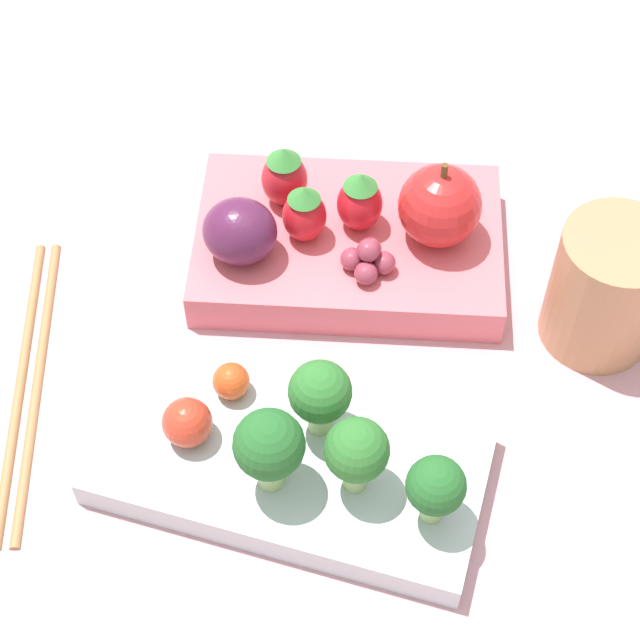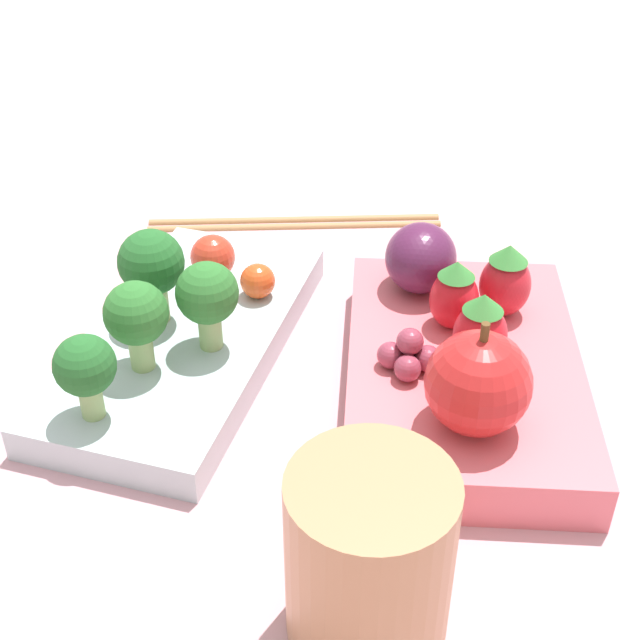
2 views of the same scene
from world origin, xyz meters
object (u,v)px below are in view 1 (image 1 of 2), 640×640
broccoli_floret_0 (269,447)px  broccoli_floret_3 (436,487)px  cherry_tomato_1 (187,422)px  plum (240,231)px  broccoli_floret_2 (320,394)px  broccoli_floret_1 (357,452)px  drinking_cup (607,288)px  bento_box_savoury (287,463)px  apple (440,206)px  strawberry_2 (360,201)px  cherry_tomato_0 (231,381)px  chopsticks_pair (28,381)px  strawberry_1 (304,213)px  strawberry_0 (284,176)px  grape_cluster (368,259)px  bento_box_fruit (348,244)px

broccoli_floret_0 → broccoli_floret_3: (-0.09, 0.01, -0.01)m
cherry_tomato_1 → plum: plum is taller
broccoli_floret_2 → cherry_tomato_1: bearing=13.3°
broccoli_floret_1 → broccoli_floret_2: bearing=-53.3°
cherry_tomato_1 → drinking_cup: bearing=-151.5°
bento_box_savoury → apple: (-0.07, -0.16, 0.04)m
bento_box_savoury → strawberry_2: size_ratio=5.15×
broccoli_floret_2 → drinking_cup: bearing=-145.6°
cherry_tomato_0 → drinking_cup: bearing=-156.5°
plum → chopsticks_pair: plum is taller
bento_box_savoury → strawberry_2: 0.17m
apple → strawberry_1: 0.08m
bento_box_savoury → broccoli_floret_3: (-0.08, 0.02, 0.04)m
broccoli_floret_2 → strawberry_0: (0.05, -0.16, -0.00)m
plum → strawberry_2: bearing=-152.7°
cherry_tomato_0 → broccoli_floret_3: bearing=153.3°
chopsticks_pair → cherry_tomato_1: bearing=163.5°
bento_box_savoury → broccoli_floret_3: broccoli_floret_3 is taller
plum → drinking_cup: drinking_cup is taller
broccoli_floret_0 → plum: (0.04, -0.15, -0.01)m
apple → bento_box_savoury: bearing=68.0°
apple → drinking_cup: bearing=158.6°
broccoli_floret_0 → apple: bearing=-111.5°
drinking_cup → chopsticks_pair: bearing=15.3°
drinking_cup → bento_box_savoury: bearing=36.5°
cherry_tomato_0 → strawberry_1: strawberry_1 is taller
drinking_cup → strawberry_2: bearing=-15.2°
broccoli_floret_1 → strawberry_1: 0.17m
plum → drinking_cup: size_ratio=0.54×
broccoli_floret_2 → strawberry_2: size_ratio=1.21×
bento_box_savoury → cherry_tomato_1: 0.06m
bento_box_savoury → cherry_tomato_0: 0.05m
strawberry_1 → apple: bearing=-170.7°
broccoli_floret_0 → plum: broccoli_floret_0 is taller
strawberry_2 → drinking_cup: 0.15m
broccoli_floret_3 → strawberry_0: size_ratio=1.07×
broccoli_floret_1 → grape_cluster: broccoli_floret_1 is taller
chopsticks_pair → broccoli_floret_0: bearing=161.5°
cherry_tomato_1 → bento_box_fruit: bearing=-113.2°
bento_box_savoury → strawberry_1: 0.16m
cherry_tomato_1 → strawberry_0: 0.18m
bento_box_savoury → broccoli_floret_1: bearing=163.0°
bento_box_savoury → chopsticks_pair: size_ratio=1.06×
apple → cherry_tomato_0: bearing=51.2°
drinking_cup → grape_cluster: bearing=-2.2°
apple → strawberry_0: size_ratio=1.35×
apple → strawberry_1: (0.08, 0.01, -0.01)m
apple → grape_cluster: size_ratio=1.78×
chopsticks_pair → grape_cluster: bearing=-153.2°
apple → chopsticks_pair: 0.26m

